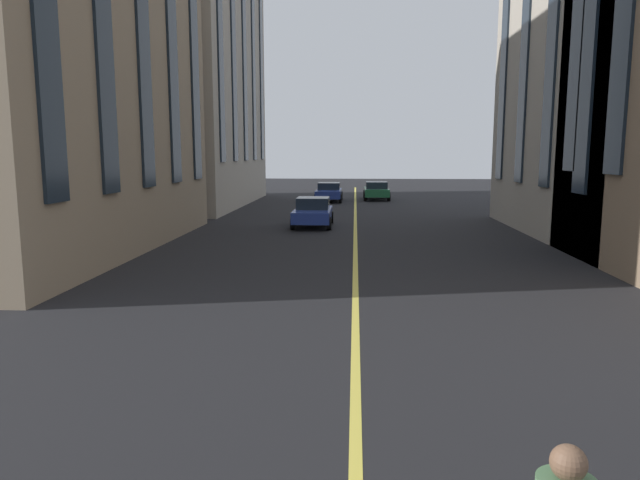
{
  "coord_description": "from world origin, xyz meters",
  "views": [
    {
      "loc": [
        0.25,
        0.04,
        3.56
      ],
      "look_at": [
        11.92,
        0.74,
        1.79
      ],
      "focal_mm": 32.43,
      "sensor_mm": 36.0,
      "label": 1
    }
  ],
  "objects": [
    {
      "name": "car_blue_far",
      "position": [
        42.68,
        1.95,
        0.7
      ],
      "size": [
        4.4,
        1.95,
        1.37
      ],
      "color": "navy",
      "rests_on": "ground_plane"
    },
    {
      "name": "car_green_oncoming",
      "position": [
        44.49,
        -1.6,
        0.7
      ],
      "size": [
        4.4,
        1.95,
        1.37
      ],
      "color": "#1E6038",
      "rests_on": "ground_plane"
    },
    {
      "name": "building_left_far",
      "position": [
        39.6,
        13.75,
        10.83
      ],
      "size": [
        17.51,
        12.63,
        21.66
      ],
      "color": "#A89E8E",
      "rests_on": "ground_plane"
    },
    {
      "name": "lane_centre_line",
      "position": [
        20.0,
        0.0,
        0.0
      ],
      "size": [
        80.0,
        0.16,
        0.01
      ],
      "color": "#D8C64C",
      "rests_on": "ground_plane"
    },
    {
      "name": "car_blue_mid",
      "position": [
        28.12,
        2.07,
        0.7
      ],
      "size": [
        3.9,
        1.89,
        1.4
      ],
      "color": "navy",
      "rests_on": "ground_plane"
    }
  ]
}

